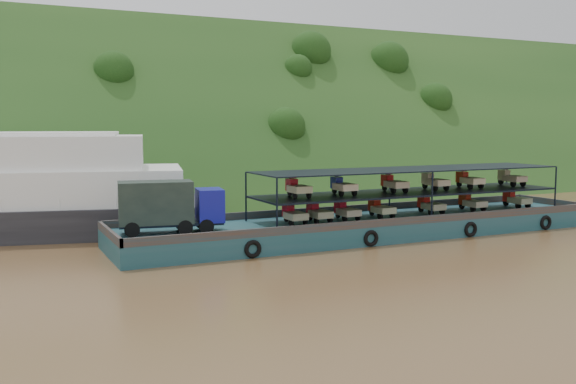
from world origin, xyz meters
name	(u,v)px	position (x,y,z in m)	size (l,w,h in m)	color
ground	(336,245)	(0.00, 0.00, 0.00)	(160.00, 160.00, 0.00)	brown
hillside	(180,191)	(0.00, 36.00, 0.00)	(140.00, 28.00, 28.00)	#173A15
cargo_barge	(357,221)	(2.73, 1.99, 1.08)	(35.00, 7.18, 4.54)	#15464C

